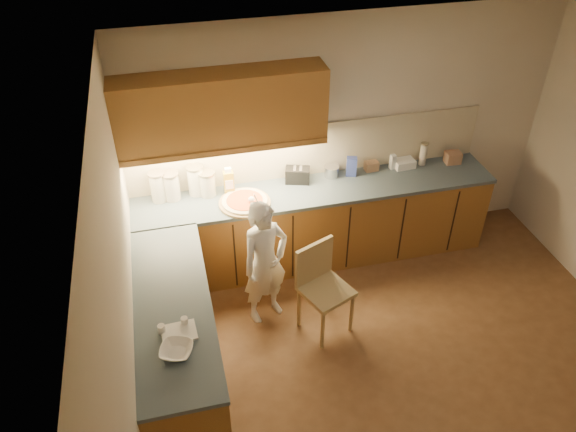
{
  "coord_description": "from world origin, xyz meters",
  "views": [
    {
      "loc": [
        -1.8,
        -2.88,
        4.13
      ],
      "look_at": [
        -0.8,
        1.2,
        1.0
      ],
      "focal_mm": 35.0,
      "sensor_mm": 36.0,
      "label": 1
    }
  ],
  "objects_px": {
    "pizza_on_board": "(245,202)",
    "child": "(265,263)",
    "oil_jug": "(229,182)",
    "wooden_chair": "(321,283)",
    "toaster": "(298,175)"
  },
  "relations": [
    {
      "from": "child",
      "to": "oil_jug",
      "type": "height_order",
      "value": "child"
    },
    {
      "from": "oil_jug",
      "to": "child",
      "type": "bearing_deg",
      "value": -77.66
    },
    {
      "from": "child",
      "to": "wooden_chair",
      "type": "distance_m",
      "value": 0.55
    },
    {
      "from": "pizza_on_board",
      "to": "wooden_chair",
      "type": "height_order",
      "value": "pizza_on_board"
    },
    {
      "from": "pizza_on_board",
      "to": "oil_jug",
      "type": "xyz_separation_m",
      "value": [
        -0.12,
        0.22,
        0.11
      ]
    },
    {
      "from": "child",
      "to": "pizza_on_board",
      "type": "bearing_deg",
      "value": 73.67
    },
    {
      "from": "pizza_on_board",
      "to": "toaster",
      "type": "relative_size",
      "value": 1.82
    },
    {
      "from": "pizza_on_board",
      "to": "child",
      "type": "height_order",
      "value": "child"
    },
    {
      "from": "wooden_chair",
      "to": "oil_jug",
      "type": "distance_m",
      "value": 1.38
    },
    {
      "from": "oil_jug",
      "to": "wooden_chair",
      "type": "bearing_deg",
      "value": -59.05
    },
    {
      "from": "wooden_chair",
      "to": "oil_jug",
      "type": "xyz_separation_m",
      "value": [
        -0.66,
        1.1,
        0.52
      ]
    },
    {
      "from": "child",
      "to": "oil_jug",
      "type": "bearing_deg",
      "value": 80.09
    },
    {
      "from": "wooden_chair",
      "to": "oil_jug",
      "type": "bearing_deg",
      "value": 98.04
    },
    {
      "from": "toaster",
      "to": "child",
      "type": "bearing_deg",
      "value": -103.96
    },
    {
      "from": "pizza_on_board",
      "to": "child",
      "type": "xyz_separation_m",
      "value": [
        0.06,
        -0.62,
        -0.28
      ]
    }
  ]
}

